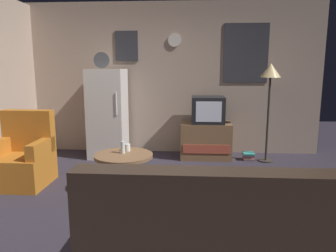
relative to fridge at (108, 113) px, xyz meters
The scene contains 12 objects.
ground_plane 2.41m from the fridge, 61.97° to the right, with size 12.00×12.00×0.00m, color #2D2833.
wall_with_art 1.30m from the fridge, 21.82° to the left, with size 5.20×0.12×2.64m.
fridge is the anchor object (origin of this frame).
tv_stand 1.73m from the fridge, ahead, with size 0.84×0.53×0.61m.
crt_tv 1.70m from the fridge, ahead, with size 0.54×0.51×0.44m.
standing_lamp 2.73m from the fridge, ahead, with size 0.32×0.32×1.59m.
coffee_table 1.75m from the fridge, 69.31° to the right, with size 0.72×0.72×0.47m.
wine_glass 1.64m from the fridge, 69.32° to the right, with size 0.05×0.05×0.15m, color silver.
mug_ceramic_white 1.55m from the fridge, 66.63° to the right, with size 0.08×0.08×0.09m, color silver.
armchair 1.66m from the fridge, 119.35° to the right, with size 0.68×0.68×0.96m.
couch 3.64m from the fridge, 64.83° to the right, with size 1.70×0.80×0.92m.
book_stack 2.49m from the fridge, ahead, with size 0.21×0.18×0.12m.
Camera 1 is at (0.33, -3.32, 1.52)m, focal length 34.26 mm.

